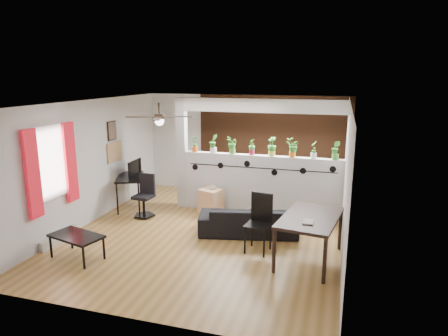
% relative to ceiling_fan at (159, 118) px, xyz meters
% --- Properties ---
extents(room_shell, '(6.30, 7.10, 2.90)m').
position_rel_ceiling_fan_xyz_m(room_shell, '(0.80, 0.30, -1.01)').
color(room_shell, olive).
rests_on(room_shell, ground).
extents(partition_wall, '(3.60, 0.18, 1.35)m').
position_rel_ceiling_fan_xyz_m(partition_wall, '(1.60, 1.80, -1.64)').
color(partition_wall, '#BCBCC1').
rests_on(partition_wall, ground).
extents(ceiling_header, '(3.60, 0.18, 0.30)m').
position_rel_ceiling_fan_xyz_m(ceiling_header, '(1.60, 1.80, 0.14)').
color(ceiling_header, white).
rests_on(ceiling_header, room_shell).
extents(pier_column, '(0.22, 0.20, 2.60)m').
position_rel_ceiling_fan_xyz_m(pier_column, '(-0.31, 1.80, -1.01)').
color(pier_column, '#BCBCC1').
rests_on(pier_column, ground).
extents(brick_panel, '(3.90, 0.05, 2.60)m').
position_rel_ceiling_fan_xyz_m(brick_panel, '(1.60, 3.27, -1.01)').
color(brick_panel, '#A65930').
rests_on(brick_panel, ground).
extents(vine_decal, '(3.31, 0.01, 0.30)m').
position_rel_ceiling_fan_xyz_m(vine_decal, '(1.60, 1.70, -1.23)').
color(vine_decal, black).
rests_on(vine_decal, partition_wall).
extents(window_assembly, '(0.09, 1.30, 1.55)m').
position_rel_ceiling_fan_xyz_m(window_assembly, '(-1.76, -0.90, -0.81)').
color(window_assembly, white).
rests_on(window_assembly, room_shell).
extents(baseboard_heater, '(0.08, 1.00, 0.18)m').
position_rel_ceiling_fan_xyz_m(baseboard_heater, '(-1.74, -0.90, -2.22)').
color(baseboard_heater, '#BCBAB3').
rests_on(baseboard_heater, ground).
extents(corkboard, '(0.03, 0.60, 0.45)m').
position_rel_ceiling_fan_xyz_m(corkboard, '(-1.78, 1.25, -0.96)').
color(corkboard, '#A37C4F').
rests_on(corkboard, room_shell).
extents(framed_art, '(0.03, 0.34, 0.44)m').
position_rel_ceiling_fan_xyz_m(framed_art, '(-1.78, 1.20, -0.46)').
color(framed_art, '#8C7259').
rests_on(framed_art, room_shell).
extents(ceiling_fan, '(1.19, 1.19, 0.43)m').
position_rel_ceiling_fan_xyz_m(ceiling_fan, '(0.00, 0.00, 0.00)').
color(ceiling_fan, black).
rests_on(ceiling_fan, room_shell).
extents(potted_plant_0, '(0.24, 0.24, 0.38)m').
position_rel_ceiling_fan_xyz_m(potted_plant_0, '(0.02, 1.80, -0.76)').
color(potted_plant_0, '#CD5818').
rests_on(potted_plant_0, partition_wall).
extents(potted_plant_1, '(0.28, 0.27, 0.43)m').
position_rel_ceiling_fan_xyz_m(potted_plant_1, '(0.47, 1.80, -0.74)').
color(potted_plant_1, white).
rests_on(potted_plant_1, partition_wall).
extents(potted_plant_2, '(0.24, 0.25, 0.40)m').
position_rel_ceiling_fan_xyz_m(potted_plant_2, '(0.92, 1.80, -0.75)').
color(potted_plant_2, '#438D33').
rests_on(potted_plant_2, partition_wall).
extents(potted_plant_3, '(0.15, 0.18, 0.36)m').
position_rel_ceiling_fan_xyz_m(potted_plant_3, '(1.37, 1.80, -0.77)').
color(potted_plant_3, '#B71D42').
rests_on(potted_plant_3, partition_wall).
extents(potted_plant_4, '(0.27, 0.25, 0.42)m').
position_rel_ceiling_fan_xyz_m(potted_plant_4, '(1.83, 1.80, -0.74)').
color(potted_plant_4, '#D8DD4E').
rests_on(potted_plant_4, partition_wall).
extents(potted_plant_5, '(0.25, 0.23, 0.41)m').
position_rel_ceiling_fan_xyz_m(potted_plant_5, '(2.28, 1.80, -0.75)').
color(potted_plant_5, orange).
rests_on(potted_plant_5, partition_wall).
extents(potted_plant_6, '(0.16, 0.19, 0.37)m').
position_rel_ceiling_fan_xyz_m(potted_plant_6, '(2.73, 1.80, -0.76)').
color(potted_plant_6, white).
rests_on(potted_plant_6, partition_wall).
extents(potted_plant_7, '(0.22, 0.19, 0.41)m').
position_rel_ceiling_fan_xyz_m(potted_plant_7, '(3.18, 1.80, -0.75)').
color(potted_plant_7, '#468931').
rests_on(potted_plant_7, partition_wall).
extents(sofa, '(1.97, 1.12, 0.54)m').
position_rel_ceiling_fan_xyz_m(sofa, '(1.60, 0.54, -2.04)').
color(sofa, black).
rests_on(sofa, ground).
extents(cube_shelf, '(0.58, 0.55, 0.58)m').
position_rel_ceiling_fan_xyz_m(cube_shelf, '(0.52, 1.45, -2.03)').
color(cube_shelf, tan).
rests_on(cube_shelf, ground).
extents(cup, '(0.16, 0.16, 0.10)m').
position_rel_ceiling_fan_xyz_m(cup, '(0.57, 1.45, -1.69)').
color(cup, gray).
rests_on(cup, cube_shelf).
extents(computer_desk, '(0.93, 1.20, 0.77)m').
position_rel_ceiling_fan_xyz_m(computer_desk, '(-1.45, 1.31, -1.62)').
color(computer_desk, black).
rests_on(computer_desk, ground).
extents(monitor, '(0.35, 0.07, 0.20)m').
position_rel_ceiling_fan_xyz_m(monitor, '(-1.45, 1.46, -1.44)').
color(monitor, black).
rests_on(monitor, computer_desk).
extents(office_chair, '(0.49, 0.49, 0.94)m').
position_rel_ceiling_fan_xyz_m(office_chair, '(-0.84, 0.86, -1.90)').
color(office_chair, black).
rests_on(office_chair, ground).
extents(dining_table, '(1.09, 1.57, 0.79)m').
position_rel_ceiling_fan_xyz_m(dining_table, '(2.86, -0.33, -1.61)').
color(dining_table, black).
rests_on(dining_table, ground).
extents(book, '(0.18, 0.24, 0.02)m').
position_rel_ceiling_fan_xyz_m(book, '(2.76, -0.63, -1.51)').
color(book, gray).
rests_on(book, dining_table).
extents(folding_chair, '(0.48, 0.48, 1.05)m').
position_rel_ceiling_fan_xyz_m(folding_chair, '(1.97, -0.14, -1.69)').
color(folding_chair, black).
rests_on(folding_chair, ground).
extents(coffee_table, '(1.02, 0.72, 0.43)m').
position_rel_ceiling_fan_xyz_m(coffee_table, '(-0.98, -1.38, -1.93)').
color(coffee_table, black).
rests_on(coffee_table, ground).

